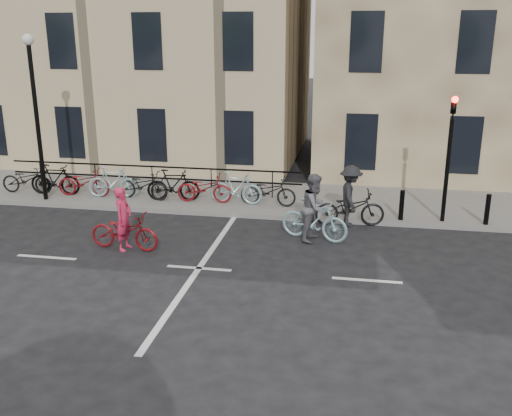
% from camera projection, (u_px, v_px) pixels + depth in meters
% --- Properties ---
extents(ground, '(120.00, 120.00, 0.00)m').
position_uv_depth(ground, '(199.00, 268.00, 13.79)').
color(ground, black).
rests_on(ground, ground).
extents(sidewalk, '(46.00, 4.00, 0.15)m').
position_uv_depth(sidewalk, '(135.00, 192.00, 20.08)').
color(sidewalk, slate).
rests_on(sidewalk, ground).
extents(building_east, '(14.00, 10.00, 12.00)m').
position_uv_depth(building_east, '(501.00, 14.00, 22.68)').
color(building_east, '#8B7554').
rests_on(building_east, sidewalk).
extents(building_west, '(20.00, 10.00, 10.00)m').
position_uv_depth(building_west, '(82.00, 39.00, 26.01)').
color(building_west, tan).
rests_on(building_west, sidewalk).
extents(traffic_light, '(0.18, 0.30, 3.90)m').
position_uv_depth(traffic_light, '(450.00, 144.00, 16.10)').
color(traffic_light, black).
rests_on(traffic_light, sidewalk).
extents(lamp_post, '(0.36, 0.36, 5.28)m').
position_uv_depth(lamp_post, '(35.00, 98.00, 17.99)').
color(lamp_post, black).
rests_on(lamp_post, sidewalk).
extents(bollard_east, '(0.14, 0.14, 0.90)m').
position_uv_depth(bollard_east, '(402.00, 205.00, 16.76)').
color(bollard_east, black).
rests_on(bollard_east, sidewalk).
extents(bollard_west, '(0.14, 0.14, 0.90)m').
position_uv_depth(bollard_west, '(487.00, 209.00, 16.36)').
color(bollard_west, black).
rests_on(bollard_west, sidewalk).
extents(parked_bikes, '(10.40, 1.23, 1.05)m').
position_uv_depth(parked_bikes, '(143.00, 184.00, 18.89)').
color(parked_bikes, black).
rests_on(parked_bikes, sidewalk).
extents(cyclist_pink, '(1.94, 0.82, 1.69)m').
position_uv_depth(cyclist_pink, '(124.00, 228.00, 14.84)').
color(cyclist_pink, maroon).
rests_on(cyclist_pink, ground).
extents(cyclist_grey, '(1.99, 1.09, 1.85)m').
position_uv_depth(cyclist_grey, '(315.00, 214.00, 15.47)').
color(cyclist_grey, '#95BCC3').
rests_on(cyclist_grey, ground).
extents(cyclist_dark, '(2.11, 1.26, 1.81)m').
position_uv_depth(cyclist_dark, '(350.00, 202.00, 16.65)').
color(cyclist_dark, black).
rests_on(cyclist_dark, ground).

